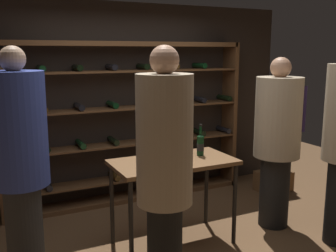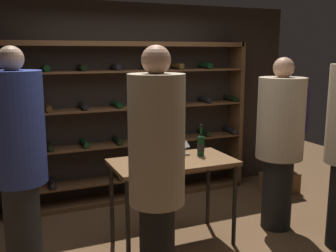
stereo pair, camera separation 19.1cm
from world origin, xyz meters
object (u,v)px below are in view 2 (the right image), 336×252
(person_bystander_dark_jacket, at_px, (157,170))
(wine_bottle_amber_reserve, at_px, (170,146))
(person_guest_blue_shirt, at_px, (280,137))
(wine_crate, at_px, (280,182))
(tasting_table, at_px, (173,169))
(wine_bottle_gold_foil, at_px, (201,145))
(wine_rack, at_px, (133,123))
(wine_glass_stemmed_center, at_px, (186,144))
(person_bystander_red_print, at_px, (18,155))

(person_bystander_dark_jacket, height_order, wine_bottle_amber_reserve, person_bystander_dark_jacket)
(person_guest_blue_shirt, height_order, wine_bottle_amber_reserve, person_guest_blue_shirt)
(wine_crate, relative_size, wine_bottle_amber_reserve, 1.38)
(tasting_table, distance_m, person_bystander_dark_jacket, 1.13)
(tasting_table, distance_m, wine_bottle_gold_foil, 0.41)
(wine_bottle_amber_reserve, bearing_deg, wine_rack, 89.07)
(tasting_table, relative_size, wine_crate, 2.59)
(tasting_table, xyz_separation_m, person_guest_blue_shirt, (1.25, -0.11, 0.25))
(tasting_table, bearing_deg, wine_glass_stemmed_center, 36.33)
(person_bystander_dark_jacket, distance_m, wine_bottle_amber_reserve, 1.19)
(tasting_table, bearing_deg, wine_crate, 21.44)
(wine_bottle_amber_reserve, bearing_deg, person_bystander_red_print, -174.41)
(wine_crate, bearing_deg, tasting_table, -158.56)
(person_bystander_red_print, distance_m, wine_glass_stemmed_center, 1.70)
(wine_rack, bearing_deg, person_bystander_dark_jacket, -104.07)
(person_bystander_dark_jacket, bearing_deg, wine_rack, -24.29)
(tasting_table, height_order, wine_crate, tasting_table)
(person_bystander_red_print, bearing_deg, wine_glass_stemmed_center, 117.01)
(person_bystander_red_print, xyz_separation_m, wine_crate, (3.49, 0.83, -0.98))
(person_guest_blue_shirt, distance_m, wine_glass_stemmed_center, 1.06)
(person_bystander_dark_jacket, height_order, person_guest_blue_shirt, person_bystander_dark_jacket)
(person_guest_blue_shirt, bearing_deg, wine_glass_stemmed_center, -152.55)
(person_guest_blue_shirt, relative_size, wine_glass_stemmed_center, 12.43)
(person_bystander_red_print, distance_m, wine_bottle_gold_foil, 1.81)
(wine_rack, height_order, wine_bottle_gold_foil, wine_rack)
(tasting_table, height_order, wine_glass_stemmed_center, wine_glass_stemmed_center)
(person_bystander_dark_jacket, distance_m, wine_crate, 3.26)
(wine_rack, distance_m, wine_bottle_gold_foil, 1.38)
(wine_rack, distance_m, person_guest_blue_shirt, 1.93)
(tasting_table, bearing_deg, person_bystander_red_print, -178.57)
(person_bystander_dark_jacket, distance_m, person_bystander_red_print, 1.28)
(person_bystander_dark_jacket, relative_size, wine_glass_stemmed_center, 13.10)
(wine_rack, xyz_separation_m, wine_bottle_gold_foil, (0.31, -1.35, -0.03))
(wine_rack, bearing_deg, wine_bottle_amber_reserve, -90.93)
(wine_crate, distance_m, wine_bottle_amber_reserve, 2.30)
(wine_rack, height_order, tasting_table, wine_rack)
(wine_crate, bearing_deg, wine_glass_stemmed_center, -160.73)
(tasting_table, height_order, wine_bottle_amber_reserve, wine_bottle_amber_reserve)
(person_bystander_red_print, xyz_separation_m, wine_glass_stemmed_center, (1.69, 0.20, -0.11))
(person_bystander_dark_jacket, bearing_deg, wine_glass_stemmed_center, -45.22)
(wine_rack, height_order, person_guest_blue_shirt, wine_rack)
(person_guest_blue_shirt, height_order, wine_crate, person_guest_blue_shirt)
(person_bystander_dark_jacket, relative_size, wine_bottle_amber_reserve, 5.86)
(wine_rack, xyz_separation_m, tasting_table, (-0.04, -1.40, -0.24))
(person_bystander_dark_jacket, bearing_deg, person_guest_blue_shirt, -75.39)
(person_bystander_dark_jacket, height_order, person_bystander_red_print, person_bystander_red_print)
(wine_bottle_gold_foil, bearing_deg, wine_rack, 102.81)
(wine_rack, bearing_deg, wine_bottle_gold_foil, -77.19)
(person_guest_blue_shirt, xyz_separation_m, wine_bottle_gold_foil, (-0.90, 0.16, -0.03))
(tasting_table, relative_size, wine_bottle_gold_foil, 3.70)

